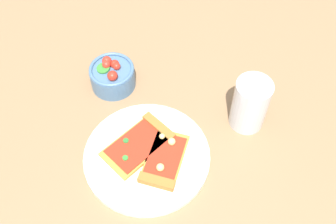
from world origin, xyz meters
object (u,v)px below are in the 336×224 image
(pizza_slice_near, at_px, (163,162))
(salad_bowl, at_px, (112,76))
(plate, at_px, (147,156))
(soda_glass, at_px, (250,106))
(pizza_slice_far, at_px, (141,142))

(pizza_slice_near, relative_size, salad_bowl, 1.39)
(pizza_slice_near, distance_m, salad_bowl, 0.26)
(plate, relative_size, pizza_slice_near, 1.82)
(plate, height_order, salad_bowl, salad_bowl)
(salad_bowl, distance_m, soda_glass, 0.34)
(salad_bowl, bearing_deg, pizza_slice_near, 89.63)
(pizza_slice_far, relative_size, soda_glass, 1.30)
(plate, xyz_separation_m, pizza_slice_near, (-0.02, 0.04, 0.01))
(pizza_slice_near, xyz_separation_m, salad_bowl, (-0.00, -0.26, 0.01))
(plate, distance_m, soda_glass, 0.26)
(pizza_slice_near, bearing_deg, soda_glass, -177.09)
(plate, xyz_separation_m, soda_glass, (-0.25, 0.02, 0.05))
(pizza_slice_near, distance_m, soda_glass, 0.23)
(plate, height_order, pizza_slice_far, pizza_slice_far)
(pizza_slice_far, bearing_deg, soda_glass, 167.32)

